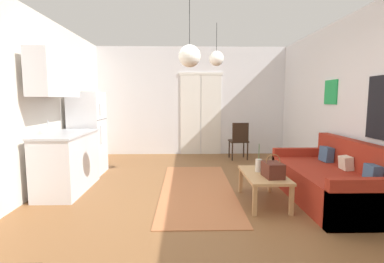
% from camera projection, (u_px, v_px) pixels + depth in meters
% --- Properties ---
extents(ground_plane, '(5.35, 7.98, 0.10)m').
position_uv_depth(ground_plane, '(198.00, 213.00, 3.67)').
color(ground_plane, brown).
extents(wall_back, '(4.95, 0.13, 2.73)m').
position_uv_depth(wall_back, '(192.00, 102.00, 7.22)').
color(wall_back, silver).
rests_on(wall_back, ground_plane).
extents(wall_left, '(0.12, 7.58, 2.73)m').
position_uv_depth(wall_left, '(1.00, 104.00, 3.45)').
color(wall_left, silver).
rests_on(wall_left, ground_plane).
extents(area_rug, '(1.12, 2.85, 0.01)m').
position_uv_depth(area_rug, '(197.00, 189.00, 4.47)').
color(area_rug, '#B26B42').
rests_on(area_rug, ground_plane).
extents(couch, '(0.95, 1.96, 0.85)m').
position_uv_depth(couch, '(333.00, 181.00, 3.95)').
color(couch, maroon).
rests_on(couch, ground_plane).
extents(coffee_table, '(0.53, 0.96, 0.41)m').
position_uv_depth(coffee_table, '(264.00, 177.00, 3.86)').
color(coffee_table, tan).
rests_on(coffee_table, ground_plane).
extents(bamboo_vase, '(0.09, 0.09, 0.40)m').
position_uv_depth(bamboo_vase, '(259.00, 165.00, 3.94)').
color(bamboo_vase, beige).
rests_on(bamboo_vase, coffee_table).
extents(handbag, '(0.25, 0.31, 0.31)m').
position_uv_depth(handbag, '(273.00, 170.00, 3.66)').
color(handbag, '#512319').
rests_on(handbag, coffee_table).
extents(refrigerator, '(0.58, 0.63, 1.56)m').
position_uv_depth(refrigerator, '(88.00, 133.00, 5.34)').
color(refrigerator, white).
rests_on(refrigerator, ground_plane).
extents(kitchen_counter, '(0.60, 1.28, 2.12)m').
position_uv_depth(kitchen_counter, '(64.00, 139.00, 4.32)').
color(kitchen_counter, silver).
rests_on(kitchen_counter, ground_plane).
extents(accent_chair, '(0.44, 0.43, 0.88)m').
position_uv_depth(accent_chair, '(239.00, 139.00, 6.60)').
color(accent_chair, black).
rests_on(accent_chair, ground_plane).
extents(pendant_lamp_near, '(0.29, 0.29, 0.90)m').
position_uv_depth(pendant_lamp_near, '(190.00, 56.00, 3.62)').
color(pendant_lamp_near, black).
extents(pendant_lamp_far, '(0.26, 0.26, 0.73)m').
position_uv_depth(pendant_lamp_far, '(216.00, 58.00, 4.90)').
color(pendant_lamp_far, black).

